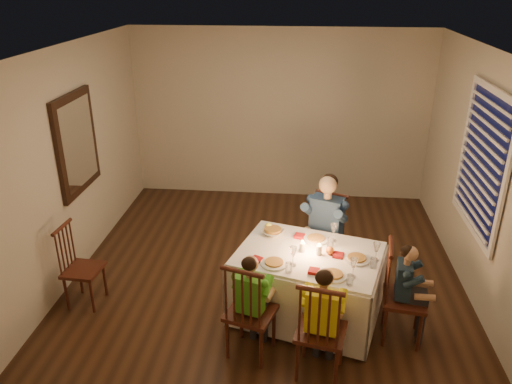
# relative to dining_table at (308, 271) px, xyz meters

# --- Properties ---
(ground) EXTENTS (5.00, 5.00, 0.00)m
(ground) POSITION_rel_dining_table_xyz_m (-0.47, 0.62, -0.53)
(ground) COLOR black
(ground) RESTS_ON ground
(wall_left) EXTENTS (0.02, 5.00, 2.60)m
(wall_left) POSITION_rel_dining_table_xyz_m (-2.72, 0.62, 0.77)
(wall_left) COLOR #BDB6A1
(wall_left) RESTS_ON ground
(wall_right) EXTENTS (0.02, 5.00, 2.60)m
(wall_right) POSITION_rel_dining_table_xyz_m (1.78, 0.62, 0.77)
(wall_right) COLOR #BDB6A1
(wall_right) RESTS_ON ground
(wall_back) EXTENTS (4.50, 0.02, 2.60)m
(wall_back) POSITION_rel_dining_table_xyz_m (-0.47, 3.12, 0.77)
(wall_back) COLOR #BDB6A1
(wall_back) RESTS_ON ground
(ceiling) EXTENTS (5.00, 5.00, 0.00)m
(ceiling) POSITION_rel_dining_table_xyz_m (-0.47, 0.62, 2.07)
(ceiling) COLOR white
(ceiling) RESTS_ON wall_back
(dining_table) EXTENTS (1.65, 1.38, 0.71)m
(dining_table) POSITION_rel_dining_table_xyz_m (0.00, 0.00, 0.00)
(dining_table) COLOR silver
(dining_table) RESTS_ON ground
(chair_adult) EXTENTS (0.53, 0.52, 1.01)m
(chair_adult) POSITION_rel_dining_table_xyz_m (0.19, 0.75, -0.53)
(chair_adult) COLOR #36130E
(chair_adult) RESTS_ON ground
(chair_near_left) EXTENTS (0.51, 0.50, 1.01)m
(chair_near_left) POSITION_rel_dining_table_xyz_m (-0.52, -0.62, -0.53)
(chair_near_left) COLOR #36130E
(chair_near_left) RESTS_ON ground
(chair_near_right) EXTENTS (0.49, 0.47, 1.01)m
(chair_near_right) POSITION_rel_dining_table_xyz_m (0.11, -0.83, -0.53)
(chair_near_right) COLOR #36130E
(chair_near_right) RESTS_ON ground
(chair_end) EXTENTS (0.45, 0.47, 1.01)m
(chair_end) POSITION_rel_dining_table_xyz_m (0.91, -0.27, -0.53)
(chair_end) COLOR #36130E
(chair_end) RESTS_ON ground
(chair_extra) EXTENTS (0.39, 0.40, 0.92)m
(chair_extra) POSITION_rel_dining_table_xyz_m (-2.37, -0.01, -0.53)
(chair_extra) COLOR #36130E
(chair_extra) RESTS_ON ground
(adult) EXTENTS (0.60, 0.58, 1.28)m
(adult) POSITION_rel_dining_table_xyz_m (0.19, 0.75, -0.53)
(adult) COLOR navy
(adult) RESTS_ON ground
(child_green) EXTENTS (0.42, 0.40, 1.05)m
(child_green) POSITION_rel_dining_table_xyz_m (-0.52, -0.62, -0.53)
(child_green) COLOR green
(child_green) RESTS_ON ground
(child_yellow) EXTENTS (0.42, 0.40, 1.08)m
(child_yellow) POSITION_rel_dining_table_xyz_m (0.11, -0.83, -0.53)
(child_yellow) COLOR yellow
(child_yellow) RESTS_ON ground
(child_teal) EXTENTS (0.34, 0.36, 1.02)m
(child_teal) POSITION_rel_dining_table_xyz_m (0.91, -0.27, -0.53)
(child_teal) COLOR #172A3B
(child_teal) RESTS_ON ground
(setting_adult) EXTENTS (0.32, 0.32, 0.02)m
(setting_adult) POSITION_rel_dining_table_xyz_m (0.07, 0.26, 0.22)
(setting_adult) COLOR silver
(setting_adult) RESTS_ON dining_table
(setting_green) EXTENTS (0.32, 0.32, 0.02)m
(setting_green) POSITION_rel_dining_table_xyz_m (-0.33, -0.25, 0.22)
(setting_green) COLOR silver
(setting_green) RESTS_ON dining_table
(setting_yellow) EXTENTS (0.32, 0.32, 0.02)m
(setting_yellow) POSITION_rel_dining_table_xyz_m (0.22, -0.40, 0.22)
(setting_yellow) COLOR silver
(setting_yellow) RESTS_ON dining_table
(setting_teal) EXTENTS (0.32, 0.32, 0.02)m
(setting_teal) POSITION_rel_dining_table_xyz_m (0.46, -0.09, 0.22)
(setting_teal) COLOR silver
(setting_teal) RESTS_ON dining_table
(candle_left) EXTENTS (0.06, 0.06, 0.10)m
(candle_left) POSITION_rel_dining_table_xyz_m (-0.07, 0.02, 0.26)
(candle_left) COLOR white
(candle_left) RESTS_ON dining_table
(candle_right) EXTENTS (0.06, 0.06, 0.10)m
(candle_right) POSITION_rel_dining_table_xyz_m (0.10, -0.03, 0.26)
(candle_right) COLOR white
(candle_right) RESTS_ON dining_table
(squash) EXTENTS (0.09, 0.09, 0.09)m
(squash) POSITION_rel_dining_table_xyz_m (-0.44, 0.43, 0.26)
(squash) COLOR #F6F640
(squash) RESTS_ON dining_table
(orange_fruit) EXTENTS (0.08, 0.08, 0.08)m
(orange_fruit) POSITION_rel_dining_table_xyz_m (0.20, -0.01, 0.25)
(orange_fruit) COLOR orange
(orange_fruit) RESTS_ON dining_table
(serving_bowl) EXTENTS (0.31, 0.31, 0.06)m
(serving_bowl) POSITION_rel_dining_table_xyz_m (-0.38, 0.35, 0.24)
(serving_bowl) COLOR silver
(serving_bowl) RESTS_ON dining_table
(wall_mirror) EXTENTS (0.06, 0.95, 1.15)m
(wall_mirror) POSITION_rel_dining_table_xyz_m (-2.68, 0.92, 0.97)
(wall_mirror) COLOR black
(wall_mirror) RESTS_ON wall_left
(window_blinds) EXTENTS (0.07, 1.34, 1.54)m
(window_blinds) POSITION_rel_dining_table_xyz_m (1.74, 0.72, 0.97)
(window_blinds) COLOR black
(window_blinds) RESTS_ON wall_right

